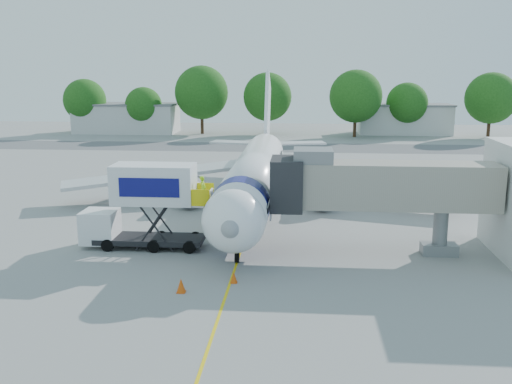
# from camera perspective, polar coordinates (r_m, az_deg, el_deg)

# --- Properties ---
(ground) EXTENTS (160.00, 160.00, 0.00)m
(ground) POSITION_cam_1_polar(r_m,az_deg,el_deg) (43.73, -0.51, -2.94)
(ground) COLOR gray
(ground) RESTS_ON ground
(guidance_line) EXTENTS (0.15, 70.00, 0.01)m
(guidance_line) POSITION_cam_1_polar(r_m,az_deg,el_deg) (43.73, -0.51, -2.93)
(guidance_line) COLOR yellow
(guidance_line) RESTS_ON ground
(taxiway_strip) EXTENTS (120.00, 10.00, 0.01)m
(taxiway_strip) POSITION_cam_1_polar(r_m,az_deg,el_deg) (84.90, 1.99, 4.49)
(taxiway_strip) COLOR #59595B
(taxiway_strip) RESTS_ON ground
(aircraft) EXTENTS (34.17, 37.73, 11.35)m
(aircraft) POSITION_cam_1_polar(r_m,az_deg,el_deg) (47.09, -0.08, 1.84)
(aircraft) COLOR white
(aircraft) RESTS_ON ground
(jet_bridge) EXTENTS (13.90, 3.20, 6.60)m
(jet_bridge) POSITION_cam_1_polar(r_m,az_deg,el_deg) (36.01, 11.24, 0.61)
(jet_bridge) COLOR gray
(jet_bridge) RESTS_ON ground
(catering_hiloader) EXTENTS (8.50, 2.44, 5.50)m
(catering_hiloader) POSITION_cam_1_polar(r_m,az_deg,el_deg) (37.46, -11.08, -1.41)
(catering_hiloader) COLOR black
(catering_hiloader) RESTS_ON ground
(ground_tug) EXTENTS (4.01, 2.79, 1.46)m
(ground_tug) POSITION_cam_1_polar(r_m,az_deg,el_deg) (27.81, 0.34, -10.37)
(ground_tug) COLOR silver
(ground_tug) RESTS_ON ground
(safety_cone_a) EXTENTS (0.48, 0.48, 0.77)m
(safety_cone_a) POSITION_cam_1_polar(r_m,az_deg,el_deg) (30.38, -7.50, -9.27)
(safety_cone_a) COLOR #DA4D0B
(safety_cone_a) RESTS_ON ground
(safety_cone_b) EXTENTS (0.40, 0.40, 0.63)m
(safety_cone_b) POSITION_cam_1_polar(r_m,az_deg,el_deg) (31.45, -2.23, -8.54)
(safety_cone_b) COLOR #DA4D0B
(safety_cone_b) RESTS_ON ground
(outbuilding_left) EXTENTS (18.40, 8.40, 5.30)m
(outbuilding_left) POSITION_cam_1_polar(r_m,az_deg,el_deg) (107.22, -12.79, 7.24)
(outbuilding_left) COLOR silver
(outbuilding_left) RESTS_ON ground
(outbuilding_right) EXTENTS (16.40, 7.40, 5.30)m
(outbuilding_right) POSITION_cam_1_polar(r_m,az_deg,el_deg) (105.99, 14.57, 7.10)
(outbuilding_right) COLOR silver
(outbuilding_right) RESTS_ON ground
(tree_a) EXTENTS (7.59, 7.59, 9.68)m
(tree_a) POSITION_cam_1_polar(r_m,az_deg,el_deg) (108.05, -16.76, 8.78)
(tree_a) COLOR #382314
(tree_a) RESTS_ON ground
(tree_b) EXTENTS (6.50, 6.50, 8.29)m
(tree_b) POSITION_cam_1_polar(r_m,az_deg,el_deg) (104.04, -11.18, 8.48)
(tree_b) COLOR #382314
(tree_b) RESTS_ON ground
(tree_c) EXTENTS (9.43, 9.43, 12.02)m
(tree_c) POSITION_cam_1_polar(r_m,az_deg,el_deg) (102.57, -5.47, 9.87)
(tree_c) COLOR #382314
(tree_c) RESTS_ON ground
(tree_d) EXTENTS (8.50, 8.50, 10.84)m
(tree_d) POSITION_cam_1_polar(r_m,az_deg,el_deg) (101.68, 1.15, 9.50)
(tree_d) COLOR #382314
(tree_d) RESTS_ON ground
(tree_e) EXTENTS (8.88, 8.88, 11.33)m
(tree_e) POSITION_cam_1_polar(r_m,az_deg,el_deg) (98.76, 9.95, 9.41)
(tree_e) COLOR #382314
(tree_e) RESTS_ON ground
(tree_f) EXTENTS (7.16, 7.16, 9.13)m
(tree_f) POSITION_cam_1_polar(r_m,az_deg,el_deg) (103.68, 14.86, 8.57)
(tree_f) COLOR #382314
(tree_f) RESTS_ON ground
(tree_g) EXTENTS (8.55, 8.55, 10.90)m
(tree_g) POSITION_cam_1_polar(r_m,az_deg,el_deg) (104.20, 22.46, 8.67)
(tree_g) COLOR #382314
(tree_g) RESTS_ON ground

